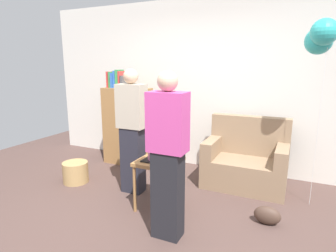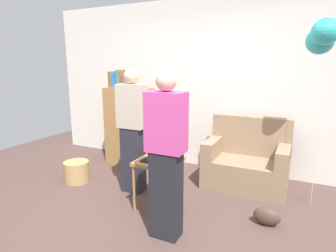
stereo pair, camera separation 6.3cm
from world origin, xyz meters
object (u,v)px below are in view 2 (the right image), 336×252
(couch, at_px, (247,162))
(wicker_basket, at_px, (77,172))
(handbag, at_px, (267,216))
(bookshelf, at_px, (129,124))
(person_holding_cake, at_px, (166,156))
(side_table, at_px, (159,167))
(birthday_cake, at_px, (159,156))
(person_blowing_candles, at_px, (133,131))
(balloon_bunch, at_px, (323,37))

(couch, bearing_deg, wicker_basket, -157.19)
(couch, xyz_separation_m, handbag, (0.40, -0.94, -0.24))
(couch, bearing_deg, handbag, -66.73)
(bookshelf, relative_size, person_holding_cake, 0.98)
(side_table, height_order, handbag, side_table)
(couch, distance_m, handbag, 1.05)
(wicker_basket, xyz_separation_m, handbag, (2.65, 0.01, -0.05))
(birthday_cake, xyz_separation_m, person_blowing_candles, (-0.52, 0.26, 0.19))
(couch, distance_m, birthday_cake, 1.40)
(side_table, height_order, wicker_basket, side_table)
(wicker_basket, height_order, handbag, wicker_basket)
(couch, distance_m, person_blowing_candles, 1.65)
(bookshelf, relative_size, person_blowing_candles, 0.98)
(side_table, bearing_deg, balloon_bunch, 28.66)
(couch, height_order, person_blowing_candles, person_blowing_candles)
(couch, bearing_deg, side_table, -126.55)
(couch, distance_m, side_table, 1.37)
(side_table, height_order, birthday_cake, birthday_cake)
(person_holding_cake, height_order, wicker_basket, person_holding_cake)
(couch, xyz_separation_m, bookshelf, (-2.01, 0.09, 0.34))
(bookshelf, height_order, person_blowing_candles, person_blowing_candles)
(side_table, bearing_deg, person_blowing_candles, 153.61)
(handbag, bearing_deg, side_table, -172.55)
(birthday_cake, bearing_deg, handbag, 7.45)
(balloon_bunch, bearing_deg, couch, 162.64)
(person_holding_cake, height_order, handbag, person_holding_cake)
(person_blowing_candles, bearing_deg, person_holding_cake, -59.96)
(bookshelf, distance_m, person_blowing_candles, 1.16)
(bookshelf, height_order, person_holding_cake, person_holding_cake)
(birthday_cake, distance_m, wicker_basket, 1.53)
(side_table, distance_m, balloon_bunch, 2.32)
(couch, distance_m, bookshelf, 2.04)
(side_table, xyz_separation_m, person_blowing_candles, (-0.52, 0.26, 0.33))
(person_blowing_candles, relative_size, handbag, 5.82)
(bookshelf, height_order, wicker_basket, bookshelf)
(bookshelf, distance_m, birthday_cake, 1.69)
(person_blowing_candles, bearing_deg, side_table, -45.68)
(person_blowing_candles, relative_size, person_holding_cake, 1.00)
(couch, xyz_separation_m, person_blowing_candles, (-1.33, -0.84, 0.49))
(bookshelf, distance_m, wicker_basket, 1.18)
(side_table, bearing_deg, couch, 53.45)
(person_blowing_candles, height_order, handbag, person_blowing_candles)
(bookshelf, xyz_separation_m, handbag, (2.42, -1.03, -0.58))
(wicker_basket, bearing_deg, birthday_cake, -5.99)
(couch, xyz_separation_m, birthday_cake, (-0.81, -1.10, 0.31))
(wicker_basket, bearing_deg, person_holding_cake, -19.48)
(birthday_cake, relative_size, person_holding_cake, 0.20)
(person_blowing_candles, bearing_deg, balloon_bunch, -3.20)
(birthday_cake, bearing_deg, side_table, -37.97)
(side_table, xyz_separation_m, birthday_cake, (-0.00, 0.00, 0.14))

